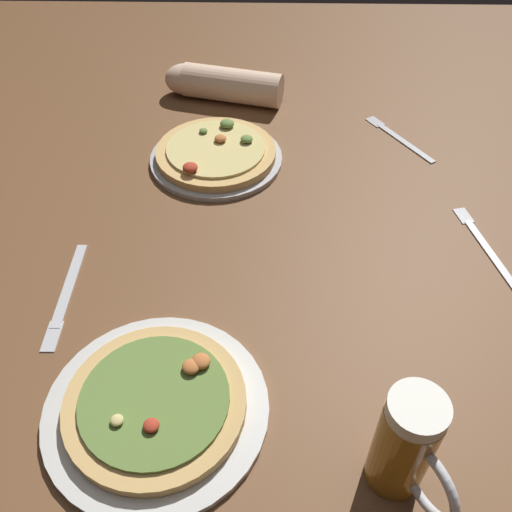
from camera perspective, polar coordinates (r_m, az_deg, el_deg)
The scene contains 8 objects.
ground_plane at distance 1.00m, azimuth 0.00°, elevation -1.40°, with size 2.40×2.40×0.03m, color brown.
pizza_plate_near at distance 0.82m, azimuth -10.24°, elevation -14.86°, with size 0.32×0.32×0.05m.
pizza_plate_far at distance 1.22m, azimuth -4.12°, elevation 10.39°, with size 0.29×0.29×0.05m.
beer_mug_dark at distance 0.72m, azimuth 15.27°, elevation -18.44°, with size 0.09×0.13×0.18m.
fork_left at distance 1.10m, azimuth 22.60°, elevation 0.91°, with size 0.07×0.23×0.01m.
knife_right at distance 0.99m, azimuth -18.98°, elevation -3.75°, with size 0.02×0.24×0.01m.
fork_spare at distance 1.34m, azimuth 14.40°, elevation 11.76°, with size 0.13×0.19×0.01m.
diner_arm at distance 1.44m, azimuth -3.77°, elevation 17.28°, with size 0.30×0.14×0.08m.
Camera 1 is at (0.01, -0.69, 0.72)m, focal length 38.89 mm.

